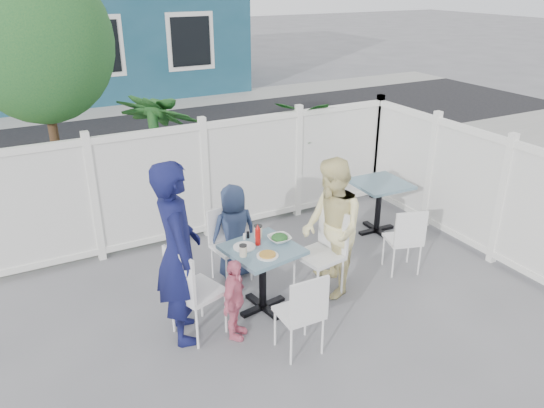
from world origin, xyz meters
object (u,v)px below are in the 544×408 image
chair_right (325,246)px  chair_back (228,239)px  main_table (262,262)px  boy (234,231)px  toddler (234,300)px  man (178,253)px  woman (332,229)px  chair_left (190,286)px  chair_near (303,309)px  spare_table (379,194)px

chair_right → chair_back: chair_right is taller
main_table → chair_right: bearing=-1.9°
chair_back → boy: 0.12m
chair_back → toddler: chair_back is taller
chair_back → toddler: size_ratio=1.01×
chair_back → man: size_ratio=0.47×
main_table → woman: woman is taller
chair_right → chair_back: 1.16m
main_table → chair_left: chair_left is taller
chair_near → woman: size_ratio=0.55×
chair_right → woman: woman is taller
chair_left → toddler: 0.45m
main_table → chair_near: chair_near is taller
boy → toddler: size_ratio=1.33×
spare_table → chair_near: 2.90m
spare_table → woman: bearing=-146.5°
main_table → chair_left: bearing=-173.5°
chair_near → boy: boy is taller
chair_near → woman: woman is taller
chair_right → toddler: bearing=93.6°
chair_right → chair_near: 1.14m
chair_near → man: (-0.89, 0.84, 0.42)m
chair_back → man: 1.24m
main_table → man: man is taller
main_table → boy: (0.04, 0.81, -0.00)m
chair_near → woman: (0.85, 0.81, 0.28)m
man → chair_near: bearing=-124.2°
chair_left → chair_near: 1.12m
chair_back → chair_near: size_ratio=1.00×
chair_right → woman: (0.07, -0.02, 0.21)m
man → chair_left: bearing=-129.8°
toddler → chair_back: bearing=22.3°
chair_near → toddler: chair_near is taller
main_table → chair_back: (-0.06, 0.79, -0.07)m
spare_table → woman: size_ratio=0.47×
spare_table → chair_right: size_ratio=0.74×
woman → chair_near: bearing=-30.8°
spare_table → boy: bearing=-177.3°
main_table → chair_right: size_ratio=0.81×
main_table → chair_near: (-0.01, -0.85, -0.07)m
man → woman: (1.74, -0.03, -0.13)m
chair_right → chair_near: size_ratio=1.15×
chair_right → man: (-1.67, 0.01, 0.34)m
chair_back → man: man is taller
main_table → chair_left: (-0.83, -0.09, 0.00)m
chair_back → man: (-0.85, -0.80, 0.42)m
spare_table → chair_right: bearing=-148.1°
chair_left → boy: (0.87, 0.91, -0.01)m
man → chair_right: bearing=-81.3°
chair_back → woman: size_ratio=0.55×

